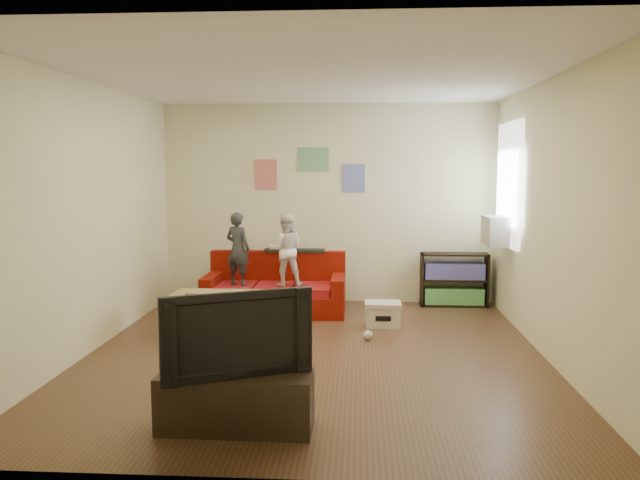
# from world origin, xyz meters

# --- Properties ---
(room_shell) EXTENTS (4.52, 5.02, 2.72)m
(room_shell) POSITION_xyz_m (0.00, 0.00, 1.35)
(room_shell) COLOR brown
(room_shell) RESTS_ON ground
(sofa) EXTENTS (1.77, 0.81, 0.78)m
(sofa) POSITION_xyz_m (-0.63, 1.79, 0.26)
(sofa) COLOR maroon
(sofa) RESTS_ON ground
(child_a) EXTENTS (0.40, 0.34, 0.92)m
(child_a) POSITION_xyz_m (-1.08, 1.63, 0.83)
(child_a) COLOR #2D3135
(child_a) RESTS_ON sofa
(child_b) EXTENTS (0.49, 0.40, 0.91)m
(child_b) POSITION_xyz_m (-0.48, 1.63, 0.83)
(child_b) COLOR white
(child_b) RESTS_ON sofa
(coffee_table) EXTENTS (1.05, 0.58, 0.47)m
(coffee_table) POSITION_xyz_m (-1.09, 0.61, 0.40)
(coffee_table) COLOR tan
(coffee_table) RESTS_ON ground
(remote) EXTENTS (0.19, 0.05, 0.02)m
(remote) POSITION_xyz_m (-1.34, 0.49, 0.48)
(remote) COLOR black
(remote) RESTS_ON coffee_table
(game_controller) EXTENTS (0.16, 0.07, 0.03)m
(game_controller) POSITION_xyz_m (-0.89, 0.66, 0.49)
(game_controller) COLOR white
(game_controller) RESTS_ON coffee_table
(bookshelf) EXTENTS (0.89, 0.27, 0.71)m
(bookshelf) POSITION_xyz_m (1.70, 2.30, 0.32)
(bookshelf) COLOR black
(bookshelf) RESTS_ON ground
(window) EXTENTS (0.04, 1.08, 1.48)m
(window) POSITION_xyz_m (2.22, 1.65, 1.64)
(window) COLOR white
(window) RESTS_ON room_shell
(ac_unit) EXTENTS (0.28, 0.55, 0.35)m
(ac_unit) POSITION_xyz_m (2.10, 1.65, 1.08)
(ac_unit) COLOR #B7B2A3
(ac_unit) RESTS_ON window
(artwork_left) EXTENTS (0.30, 0.01, 0.40)m
(artwork_left) POSITION_xyz_m (-0.85, 2.48, 1.75)
(artwork_left) COLOR #D87266
(artwork_left) RESTS_ON room_shell
(artwork_center) EXTENTS (0.42, 0.01, 0.32)m
(artwork_center) POSITION_xyz_m (-0.20, 2.48, 1.95)
(artwork_center) COLOR #72B27F
(artwork_center) RESTS_ON room_shell
(artwork_right) EXTENTS (0.30, 0.01, 0.38)m
(artwork_right) POSITION_xyz_m (0.35, 2.48, 1.70)
(artwork_right) COLOR #727FCC
(artwork_right) RESTS_ON room_shell
(file_box) EXTENTS (0.42, 0.32, 0.29)m
(file_box) POSITION_xyz_m (0.71, 1.14, 0.15)
(file_box) COLOR beige
(file_box) RESTS_ON ground
(tv_stand) EXTENTS (1.09, 0.38, 0.41)m
(tv_stand) POSITION_xyz_m (-0.43, -1.82, 0.20)
(tv_stand) COLOR #2D2318
(tv_stand) RESTS_ON ground
(television) EXTENTS (1.02, 0.57, 0.61)m
(television) POSITION_xyz_m (-0.43, -1.82, 0.71)
(television) COLOR black
(television) RESTS_ON tv_stand
(tissue) EXTENTS (0.12, 0.12, 0.11)m
(tissue) POSITION_xyz_m (0.53, 0.54, 0.05)
(tissue) COLOR beige
(tissue) RESTS_ON ground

